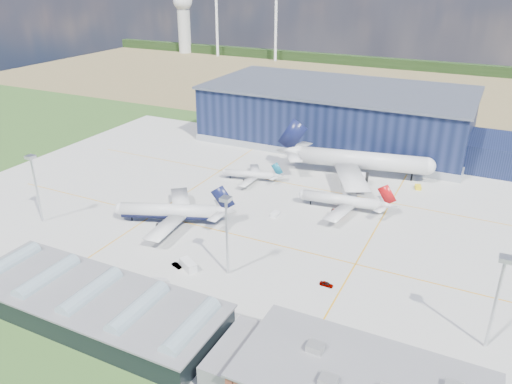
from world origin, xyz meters
The scene contains 21 objects.
ground centered at (0.00, 0.00, 0.00)m, with size 600.00×600.00×0.00m, color #2D4E1D.
apron centered at (0.00, 10.00, 0.03)m, with size 220.00×160.00×0.08m.
farmland centered at (0.00, 220.00, 0.00)m, with size 600.00×220.00×0.01m, color olive.
treeline centered at (0.00, 300.00, 4.00)m, with size 600.00×8.00×8.00m, color black.
horizon_dressing centered at (-191.30, 294.39, 34.20)m, with size 440.20×18.00×70.00m.
hangar centered at (2.81, 94.80, 11.62)m, with size 145.00×62.00×26.10m.
glass_concourse centered at (-6.45, -60.00, 3.69)m, with size 78.00×23.00×8.60m.
light_mast_west centered at (-60.00, -30.00, 15.43)m, with size 2.60×2.60×23.00m.
light_mast_center centered at (10.00, -30.00, 15.43)m, with size 2.60×2.60×23.00m.
light_mast_east centered at (75.00, -30.00, 15.43)m, with size 2.60×2.60×23.00m.
airliner_navy centered at (-21.89, -12.00, 6.63)m, with size 40.66×39.78×13.26m, color silver, non-canonical shape.
airliner_red centered at (25.53, 22.00, 5.56)m, with size 34.13×33.38×11.13m, color silver, non-canonical shape.
airliner_widebody centered at (23.12, 55.00, 10.40)m, with size 63.81×62.42×20.81m, color silver, non-canonical shape.
airliner_regional centered at (-14.46, 31.07, 4.07)m, with size 24.93×24.39×8.13m, color silver, non-canonical shape.
gse_tug_b centered at (-28.68, -44.51, 0.66)m, with size 2.03×3.05×1.32m, color yellow.
gse_van_a centered at (-0.82, -33.01, 1.30)m, with size 2.59×5.94×2.59m, color silver.
gse_cart_a centered at (7.37, 7.26, 0.73)m, with size 2.24×3.36×1.46m, color silver.
gse_tug_c centered at (46.44, 51.91, 0.73)m, with size 2.09×3.34×1.46m, color yellow.
airstair centered at (-1.62, -45.40, 1.50)m, with size 1.88×4.69×3.00m, color silver.
car_a centered at (36.08, -23.76, 0.62)m, with size 1.47×3.65×1.24m, color #99999E.
car_b centered at (-4.35, -33.61, 0.56)m, with size 1.19×3.40×1.12m, color #99999E.
Camera 1 is at (67.89, -129.90, 76.13)m, focal length 35.00 mm.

